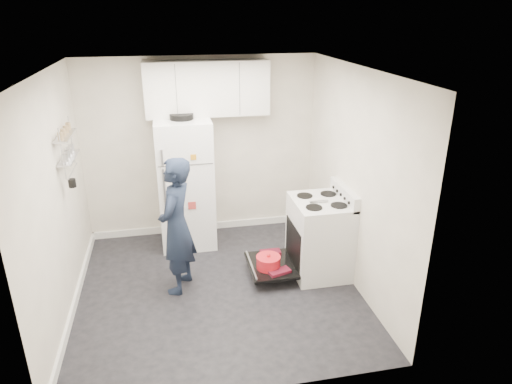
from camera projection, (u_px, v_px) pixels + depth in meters
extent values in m
cube|color=black|center=(218.00, 288.00, 5.36)|extent=(3.20, 3.20, 0.01)
cube|color=white|center=(210.00, 70.00, 4.42)|extent=(3.20, 3.20, 0.01)
cube|color=beige|center=(201.00, 148.00, 6.35)|extent=(3.20, 0.01, 2.50)
cube|color=beige|center=(239.00, 266.00, 3.44)|extent=(3.20, 0.01, 2.50)
cube|color=beige|center=(56.00, 201.00, 4.60)|extent=(0.01, 3.20, 2.50)
cube|color=beige|center=(354.00, 179.00, 5.19)|extent=(0.01, 3.20, 2.50)
cube|color=white|center=(76.00, 301.00, 5.05)|extent=(0.03, 3.20, 0.10)
cube|color=white|center=(205.00, 226.00, 6.78)|extent=(3.20, 0.03, 0.10)
cube|color=silver|center=(319.00, 238.00, 5.56)|extent=(0.65, 0.76, 0.92)
cube|color=black|center=(313.00, 243.00, 5.57)|extent=(0.53, 0.60, 0.52)
cube|color=orange|center=(334.00, 241.00, 5.62)|extent=(0.02, 0.56, 0.46)
cylinder|color=black|center=(317.00, 255.00, 5.64)|extent=(0.34, 0.34, 0.02)
cube|color=silver|center=(344.00, 194.00, 5.41)|extent=(0.08, 0.76, 0.18)
cube|color=silver|center=(321.00, 202.00, 5.38)|extent=(0.65, 0.76, 0.03)
cube|color=#B2B2B7|center=(319.00, 201.00, 5.31)|extent=(0.22, 0.03, 0.01)
cube|color=black|center=(271.00, 265.00, 5.56)|extent=(0.55, 0.70, 0.03)
cylinder|color=#B2B2B7|center=(251.00, 265.00, 5.51)|extent=(0.02, 0.66, 0.02)
cylinder|color=red|center=(268.00, 263.00, 5.46)|extent=(0.28, 0.28, 0.13)
cylinder|color=red|center=(268.00, 257.00, 5.43)|extent=(0.29, 0.29, 0.02)
sphere|color=red|center=(268.00, 255.00, 5.42)|extent=(0.04, 0.04, 0.04)
cube|color=maroon|center=(279.00, 272.00, 5.37)|extent=(0.29, 0.20, 0.04)
cube|color=maroon|center=(270.00, 252.00, 5.79)|extent=(0.26, 0.14, 0.04)
cube|color=white|center=(186.00, 183.00, 6.12)|extent=(0.72, 0.70, 1.75)
cube|color=#4C4C4C|center=(186.00, 165.00, 5.66)|extent=(0.68, 0.01, 0.01)
cube|color=#B2B2B7|center=(162.00, 158.00, 5.55)|extent=(0.02, 0.03, 0.20)
cube|color=#B2B2B7|center=(165.00, 190.00, 5.70)|extent=(0.02, 0.03, 0.55)
cylinder|color=black|center=(182.00, 117.00, 5.78)|extent=(0.30, 0.30, 0.07)
cube|color=#C58017|center=(193.00, 157.00, 5.64)|extent=(0.07, 0.01, 0.07)
cube|color=silver|center=(183.00, 181.00, 5.72)|extent=(0.12, 0.01, 0.16)
cube|color=#B53833|center=(192.00, 206.00, 5.87)|extent=(0.10, 0.01, 0.10)
cube|color=gold|center=(173.00, 164.00, 5.62)|extent=(0.06, 0.01, 0.06)
cube|color=silver|center=(207.00, 88.00, 5.89)|extent=(1.60, 0.33, 0.70)
cube|color=#B2B2B7|center=(65.00, 135.00, 4.86)|extent=(0.14, 0.60, 0.02)
cube|color=#B2B2B7|center=(69.00, 158.00, 4.95)|extent=(0.14, 0.60, 0.02)
cylinder|color=black|center=(72.00, 183.00, 4.88)|extent=(0.08, 0.08, 0.09)
imported|color=#172034|center=(177.00, 226.00, 5.09)|extent=(0.57, 0.68, 1.60)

